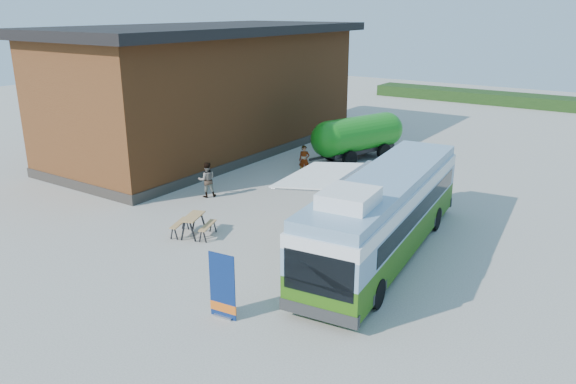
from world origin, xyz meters
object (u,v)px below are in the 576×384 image
Objects in this scene: person_a at (304,160)px; slurry_tanker at (358,135)px; person_b at (207,180)px; bus at (385,212)px; banner at (223,292)px; picnic_table at (193,221)px.

slurry_tanker is (0.94, 4.30, 0.68)m from person_a.
person_a is 5.96m from person_b.
bus is 6.83m from banner.
banner is (-1.93, -6.50, -0.82)m from bus.
slurry_tanker is at bearing 70.00° from picnic_table.
slurry_tanker is at bearing 40.26° from person_a.
bus is 5.69× the size of banner.
banner is 1.20× the size of person_b.
person_a is 0.94× the size of person_b.
person_a is 0.24× the size of slurry_tanker.
banner is 0.30× the size of slurry_tanker.
bus reaches higher than picnic_table.
person_b is at bearing 128.14° from banner.
bus is 1.73× the size of slurry_tanker.
picnic_table is 13.89m from slurry_tanker.
bus is at bearing -79.32° from person_a.
banner is at bearing -55.73° from slurry_tanker.
banner is 1.27× the size of person_a.
slurry_tanker reaches higher than picnic_table.
person_b is (-2.76, 3.87, 0.22)m from picnic_table.
slurry_tanker is at bearing -152.86° from person_b.
slurry_tanker is at bearing 99.44° from banner.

